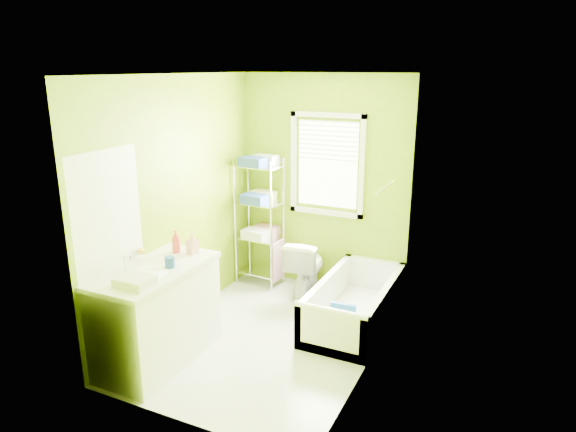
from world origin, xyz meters
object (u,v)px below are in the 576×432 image
at_px(vanity, 157,312).
at_px(wire_shelf_unit, 261,207).
at_px(toilet, 306,266).
at_px(bathtub, 354,310).

bearing_deg(vanity, wire_shelf_unit, 89.30).
bearing_deg(toilet, bathtub, 140.93).
distance_m(bathtub, wire_shelf_unit, 1.73).
relative_size(bathtub, wire_shelf_unit, 0.96).
xyz_separation_m(bathtub, toilet, (-0.77, 0.49, 0.19)).
bearing_deg(bathtub, wire_shelf_unit, 158.27).
bearing_deg(wire_shelf_unit, bathtub, -21.73).
xyz_separation_m(toilet, vanity, (-0.66, -1.93, 0.14)).
xyz_separation_m(toilet, wire_shelf_unit, (-0.64, 0.07, 0.64)).
bearing_deg(vanity, bathtub, 45.12).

